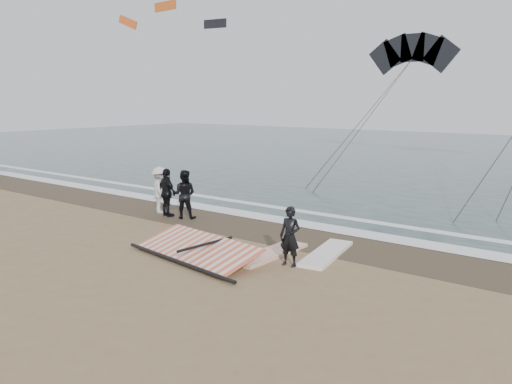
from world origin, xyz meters
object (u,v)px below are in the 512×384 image
board_white (271,253)px  sail_rig (200,250)px  board_cream (327,253)px  man_main (290,236)px

board_white → sail_rig: size_ratio=0.60×
board_white → board_cream: (1.28, 0.94, 0.00)m
board_white → board_cream: 1.58m
man_main → board_cream: (0.36, 1.37, -0.74)m
man_main → board_cream: size_ratio=0.60×
board_white → board_cream: size_ratio=0.99×
board_cream → sail_rig: sail_rig is taller
board_cream → man_main: bearing=-113.7°
board_cream → board_white: bearing=-152.5°
board_white → board_cream: board_cream is taller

